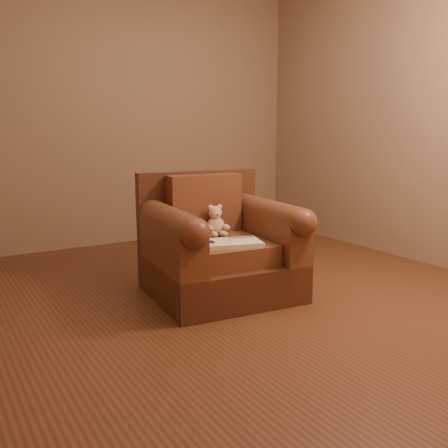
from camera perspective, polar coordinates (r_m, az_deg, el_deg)
floor at (r=3.67m, az=-0.23°, el=-8.03°), size 4.00×4.00×0.00m
room at (r=3.51m, az=-0.25°, el=19.51°), size 4.02×4.02×2.71m
armchair at (r=3.61m, az=-0.69°, el=-2.79°), size 1.05×1.01×0.87m
teddy_bear at (r=3.66m, az=-0.92°, el=0.05°), size 0.17×0.19×0.23m
guidebook at (r=3.35m, az=0.77°, el=-2.20°), size 0.46×0.35×0.03m
side_table at (r=4.42m, az=0.72°, el=-0.80°), size 0.39×0.39×0.54m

